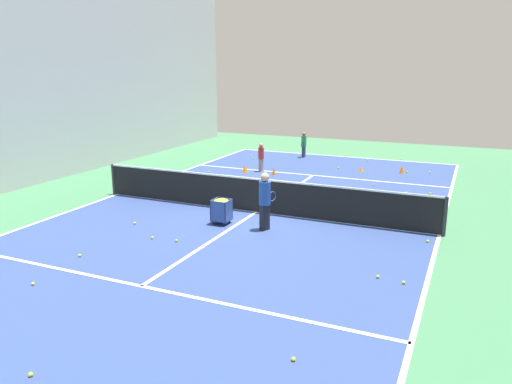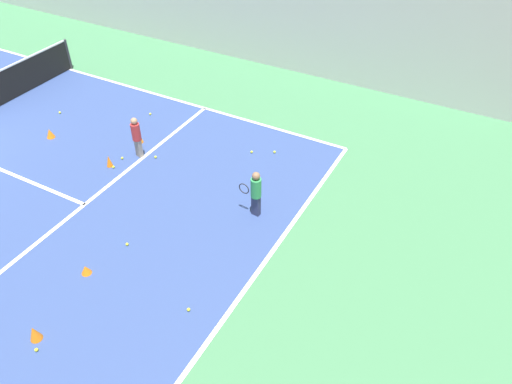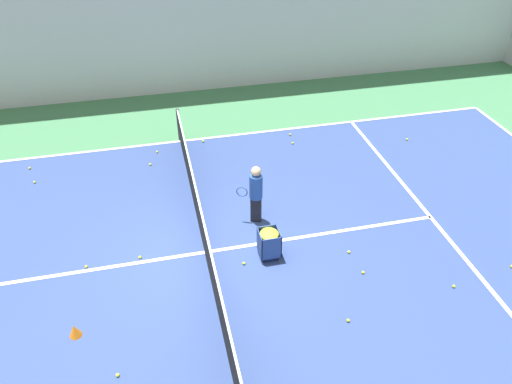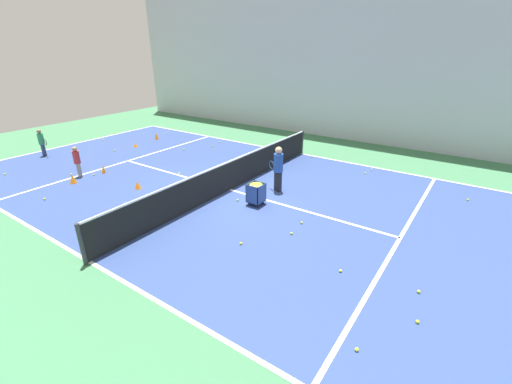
{
  "view_description": "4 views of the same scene",
  "coord_description": "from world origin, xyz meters",
  "px_view_note": "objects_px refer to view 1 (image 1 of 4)",
  "views": [
    {
      "loc": [
        -6.0,
        13.54,
        4.43
      ],
      "look_at": [
        0.0,
        0.0,
        0.65
      ],
      "focal_mm": 35.0,
      "sensor_mm": 36.0,
      "label": 1
    },
    {
      "loc": [
        -6.12,
        -13.97,
        7.99
      ],
      "look_at": [
        1.72,
        -9.69,
        0.69
      ],
      "focal_mm": 35.0,
      "sensor_mm": 36.0,
      "label": 2
    },
    {
      "loc": [
        8.74,
        -0.81,
        7.99
      ],
      "look_at": [
        -0.9,
        1.44,
        0.89
      ],
      "focal_mm": 35.0,
      "sensor_mm": 36.0,
      "label": 3
    },
    {
      "loc": [
        8.74,
        7.15,
        4.78
      ],
      "look_at": [
        0.45,
        1.43,
        0.43
      ],
      "focal_mm": 24.0,
      "sensor_mm": 36.0,
      "label": 4
    }
  ],
  "objects_px": {
    "ball_cart": "(221,207)",
    "tennis_net": "(256,195)",
    "child_midcourt": "(261,155)",
    "coach_at_net": "(265,197)",
    "training_cone_1": "(274,171)",
    "training_cone_0": "(361,169)",
    "player_near_baseline": "(304,143)"
  },
  "relations": [
    {
      "from": "tennis_net",
      "to": "player_near_baseline",
      "type": "xyz_separation_m",
      "value": [
        1.72,
        -9.68,
        0.15
      ]
    },
    {
      "from": "player_near_baseline",
      "to": "training_cone_1",
      "type": "xyz_separation_m",
      "value": [
        -0.18,
        4.39,
        -0.54
      ]
    },
    {
      "from": "training_cone_0",
      "to": "training_cone_1",
      "type": "relative_size",
      "value": 0.66
    },
    {
      "from": "ball_cart",
      "to": "tennis_net",
      "type": "bearing_deg",
      "value": -107.32
    },
    {
      "from": "tennis_net",
      "to": "training_cone_0",
      "type": "bearing_deg",
      "value": -102.38
    },
    {
      "from": "tennis_net",
      "to": "training_cone_1",
      "type": "distance_m",
      "value": 5.53
    },
    {
      "from": "tennis_net",
      "to": "child_midcourt",
      "type": "bearing_deg",
      "value": -68.11
    },
    {
      "from": "coach_at_net",
      "to": "training_cone_0",
      "type": "bearing_deg",
      "value": 18.44
    },
    {
      "from": "player_near_baseline",
      "to": "child_midcourt",
      "type": "height_order",
      "value": "player_near_baseline"
    },
    {
      "from": "player_near_baseline",
      "to": "ball_cart",
      "type": "bearing_deg",
      "value": 11.36
    },
    {
      "from": "tennis_net",
      "to": "training_cone_1",
      "type": "xyz_separation_m",
      "value": [
        1.53,
        -5.3,
        -0.39
      ]
    },
    {
      "from": "child_midcourt",
      "to": "ball_cart",
      "type": "distance_m",
      "value": 7.38
    },
    {
      "from": "tennis_net",
      "to": "coach_at_net",
      "type": "bearing_deg",
      "value": 122.15
    },
    {
      "from": "tennis_net",
      "to": "training_cone_1",
      "type": "relative_size",
      "value": 33.27
    },
    {
      "from": "tennis_net",
      "to": "coach_at_net",
      "type": "xyz_separation_m",
      "value": [
        -0.9,
        1.43,
        0.36
      ]
    },
    {
      "from": "tennis_net",
      "to": "coach_at_net",
      "type": "height_order",
      "value": "coach_at_net"
    },
    {
      "from": "tennis_net",
      "to": "training_cone_0",
      "type": "xyz_separation_m",
      "value": [
        -1.64,
        -7.45,
        -0.45
      ]
    },
    {
      "from": "child_midcourt",
      "to": "training_cone_1",
      "type": "height_order",
      "value": "child_midcourt"
    },
    {
      "from": "training_cone_0",
      "to": "training_cone_1",
      "type": "xyz_separation_m",
      "value": [
        3.17,
        2.16,
        0.06
      ]
    },
    {
      "from": "player_near_baseline",
      "to": "coach_at_net",
      "type": "relative_size",
      "value": 0.77
    },
    {
      "from": "player_near_baseline",
      "to": "child_midcourt",
      "type": "bearing_deg",
      "value": -3.44
    },
    {
      "from": "coach_at_net",
      "to": "child_midcourt",
      "type": "distance_m",
      "value": 7.83
    },
    {
      "from": "training_cone_0",
      "to": "player_near_baseline",
      "type": "bearing_deg",
      "value": -33.64
    },
    {
      "from": "training_cone_0",
      "to": "training_cone_1",
      "type": "height_order",
      "value": "training_cone_1"
    },
    {
      "from": "ball_cart",
      "to": "training_cone_0",
      "type": "height_order",
      "value": "ball_cart"
    },
    {
      "from": "coach_at_net",
      "to": "training_cone_0",
      "type": "height_order",
      "value": "coach_at_net"
    },
    {
      "from": "coach_at_net",
      "to": "training_cone_0",
      "type": "relative_size",
      "value": 7.35
    },
    {
      "from": "coach_at_net",
      "to": "training_cone_1",
      "type": "bearing_deg",
      "value": 43.04
    },
    {
      "from": "player_near_baseline",
      "to": "training_cone_0",
      "type": "relative_size",
      "value": 5.69
    },
    {
      "from": "ball_cart",
      "to": "training_cone_0",
      "type": "distance_m",
      "value": 9.13
    },
    {
      "from": "tennis_net",
      "to": "ball_cart",
      "type": "bearing_deg",
      "value": 72.68
    },
    {
      "from": "coach_at_net",
      "to": "child_midcourt",
      "type": "relative_size",
      "value": 1.33
    }
  ]
}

